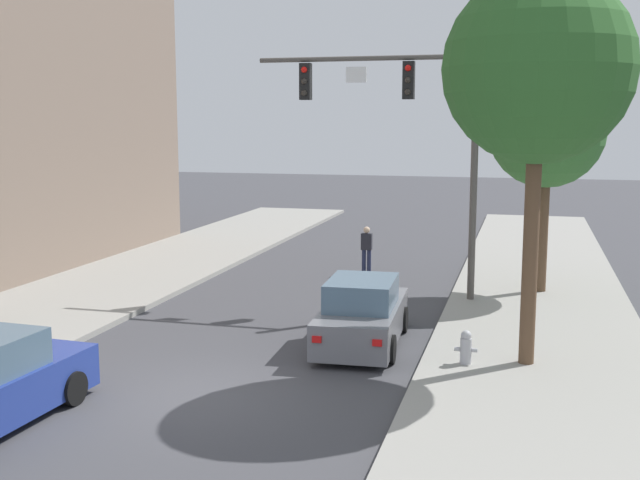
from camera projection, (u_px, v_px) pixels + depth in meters
ground_plane at (191, 396)px, 15.02m from camera, size 120.00×120.00×0.00m
sidewalk_right at (544, 426)px, 13.36m from camera, size 5.00×60.00×0.15m
traffic_signal_mast at (411, 116)px, 22.16m from camera, size 6.37×0.38×7.50m
car_lead_grey at (362, 315)px, 18.31m from camera, size 2.00×4.31×1.60m
pedestrian_crossing_road at (367, 248)px, 26.74m from camera, size 0.36×0.22×1.64m
fire_hydrant at (466, 347)px, 16.48m from camera, size 0.48×0.24×0.72m
street_tree_nearest at (538, 70)px, 15.67m from camera, size 3.85×3.85×8.02m
street_tree_second at (547, 131)px, 22.84m from camera, size 3.39×3.39×6.49m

